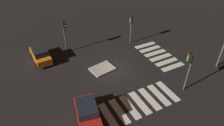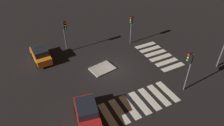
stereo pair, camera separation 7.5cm
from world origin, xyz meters
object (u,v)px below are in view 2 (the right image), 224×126
Objects in this scene: traffic_island at (102,69)px; traffic_light_west at (65,29)px; car_orange at (41,55)px; traffic_light_east at (189,63)px; traffic_light_north at (131,23)px; car_red at (87,114)px.

traffic_light_west is at bearing 114.03° from traffic_island.
traffic_light_east is (11.99, -12.07, 2.45)m from car_orange.
traffic_light_west is at bearing -86.60° from car_orange.
traffic_island is 0.72× the size of traffic_light_north.
car_orange is 0.96× the size of traffic_light_west.
traffic_light_east is 15.11m from traffic_light_west.
traffic_light_east reaches higher than car_orange.
car_orange is 0.96× the size of traffic_light_east.
car_orange is 4.30m from traffic_light_west.
car_red is (-4.29, -6.20, 0.83)m from traffic_island.
car_red is 14.51m from traffic_light_north.
car_orange is 12.37m from traffic_light_north.
car_red is 1.03× the size of traffic_light_west.
traffic_light_east is 1.00× the size of traffic_light_west.
traffic_island is at bearing -134.41° from car_orange.
car_orange is (-6.00, 5.15, 0.80)m from traffic_island.
traffic_light_north is (12.08, -1.44, 2.26)m from car_orange.
traffic_light_west reaches higher than car_red.
traffic_light_north is 8.78m from traffic_light_west.
traffic_island is 6.92m from traffic_light_west.
car_red is 1.09× the size of traffic_light_north.
car_red reaches higher than car_orange.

